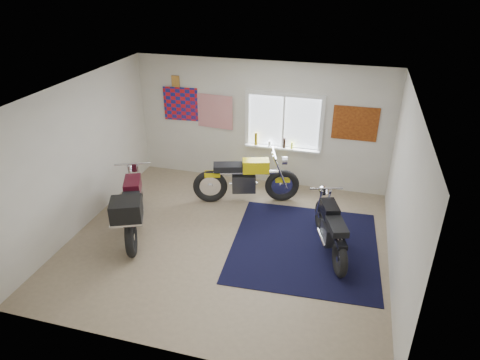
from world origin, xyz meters
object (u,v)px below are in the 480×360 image
(navy_rug, at_px, (304,246))
(maroon_tourer, at_px, (132,208))
(black_chrome_bike, at_px, (330,229))
(yellow_triumph, at_px, (246,180))

(navy_rug, relative_size, maroon_tourer, 1.22)
(navy_rug, distance_m, maroon_tourer, 3.11)
(navy_rug, height_order, black_chrome_bike, black_chrome_bike)
(navy_rug, xyz_separation_m, maroon_tourer, (-3.02, -0.48, 0.58))
(navy_rug, height_order, maroon_tourer, maroon_tourer)
(black_chrome_bike, height_order, maroon_tourer, maroon_tourer)
(navy_rug, bearing_deg, yellow_triumph, 137.83)
(navy_rug, xyz_separation_m, yellow_triumph, (-1.40, 1.27, 0.48))
(black_chrome_bike, bearing_deg, maroon_tourer, 79.19)
(maroon_tourer, bearing_deg, navy_rug, -104.28)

